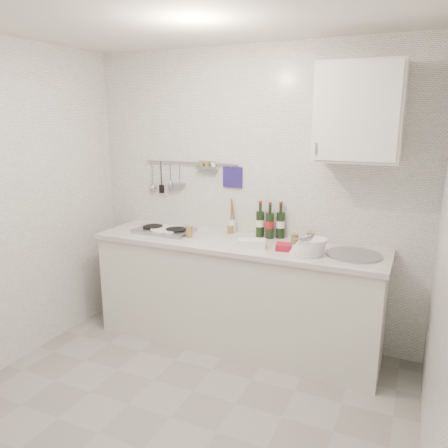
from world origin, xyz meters
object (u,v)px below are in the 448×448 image
object	(u,v)px
utensil_crock	(232,224)
plate_stack_sink	(309,247)
wall_cabinet	(360,113)
plate_stack_hob	(165,231)
wine_bottles	(270,220)

from	to	relation	value
utensil_crock	plate_stack_sink	bearing A→B (deg)	-23.97
wall_cabinet	plate_stack_sink	bearing A→B (deg)	-140.14
wall_cabinet	plate_stack_hob	xyz separation A→B (m)	(-1.58, -0.14, -1.01)
plate_stack_hob	wine_bottles	size ratio (longest dim) A/B	0.96
plate_stack_sink	utensil_crock	distance (m)	0.86
wall_cabinet	wine_bottles	bearing A→B (deg)	171.68
plate_stack_hob	wine_bottles	xyz separation A→B (m)	(0.89, 0.24, 0.13)
plate_stack_hob	wine_bottles	distance (m)	0.94
wall_cabinet	utensil_crock	distance (m)	1.43
plate_stack_sink	wine_bottles	distance (m)	0.54
wall_cabinet	plate_stack_sink	xyz separation A→B (m)	(-0.27, -0.22, -0.97)
plate_stack_sink	wine_bottles	xyz separation A→B (m)	(-0.42, 0.32, 0.10)
utensil_crock	wall_cabinet	bearing A→B (deg)	-6.94
wall_cabinet	wine_bottles	size ratio (longest dim) A/B	2.26
plate_stack_sink	wall_cabinet	bearing A→B (deg)	39.86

